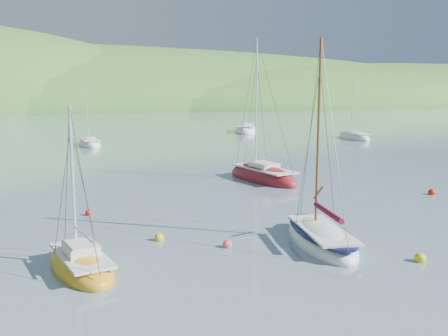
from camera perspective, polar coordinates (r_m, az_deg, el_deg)
name	(u,v)px	position (r m, az deg, el deg)	size (l,w,h in m)	color
ground	(324,250)	(21.51, 11.35, -9.21)	(700.00, 700.00, 0.00)	slate
shoreline_hills	(20,108)	(189.39, -22.29, 6.39)	(690.00, 135.00, 56.00)	#3A742C
daysailer_white	(321,238)	(22.37, 11.03, -7.90)	(3.67, 6.54, 9.49)	white
sloop_red	(263,177)	(36.84, 4.43, -1.06)	(3.62, 7.85, 11.19)	maroon
sailboat_yellow	(81,265)	(19.68, -16.02, -10.63)	(2.68, 5.24, 6.65)	orange
distant_sloop_a	(89,144)	(61.10, -15.13, 2.65)	(2.41, 6.75, 9.62)	white
distant_sloop_b	(246,131)	(77.51, 2.51, 4.29)	(6.96, 9.90, 13.39)	white
distant_sloop_d	(354,138)	(69.12, 14.63, 3.39)	(3.64, 7.45, 10.19)	white
mooring_buoys	(306,223)	(25.05, 9.34, -6.24)	(21.36, 12.81, 0.48)	#C4BF11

